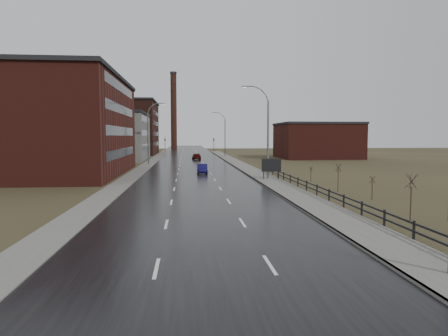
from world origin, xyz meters
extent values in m
plane|color=#2D2819|center=(0.00, 0.00, 0.00)|extent=(320.00, 320.00, 0.00)
cube|color=black|center=(0.00, 60.00, 0.03)|extent=(14.00, 300.00, 0.06)
cube|color=#595651|center=(8.60, 35.00, 0.09)|extent=(3.20, 180.00, 0.18)
cube|color=slate|center=(7.08, 35.00, 0.09)|extent=(0.16, 180.00, 0.18)
cube|color=#595651|center=(-8.20, 60.00, 0.06)|extent=(2.40, 260.00, 0.12)
cube|color=#471914|center=(-21.00, 45.00, 6.50)|extent=(22.00, 28.00, 13.00)
cube|color=black|center=(-21.00, 45.00, 13.25)|extent=(22.44, 28.56, 0.50)
cube|color=black|center=(-10.02, 45.00, 3.00)|extent=(0.06, 22.40, 1.20)
cube|color=black|center=(-10.02, 45.00, 6.00)|extent=(0.06, 22.40, 1.20)
cube|color=black|center=(-10.02, 45.00, 9.00)|extent=(0.06, 22.40, 1.20)
cube|color=black|center=(-10.02, 45.00, 12.00)|extent=(0.06, 22.40, 1.20)
cube|color=slate|center=(-18.00, 78.00, 5.00)|extent=(16.00, 20.00, 10.00)
cube|color=black|center=(-18.00, 78.00, 10.25)|extent=(16.32, 20.40, 0.50)
cube|color=black|center=(-10.02, 78.00, 3.00)|extent=(0.06, 16.00, 1.20)
cube|color=black|center=(-10.02, 78.00, 6.00)|extent=(0.06, 16.00, 1.20)
cube|color=black|center=(-10.02, 78.00, 9.00)|extent=(0.06, 16.00, 1.20)
cube|color=#331611|center=(-23.00, 108.00, 7.50)|extent=(26.00, 24.00, 15.00)
cube|color=black|center=(-23.00, 108.00, 15.25)|extent=(26.52, 24.48, 0.50)
cube|color=black|center=(-10.02, 108.00, 3.00)|extent=(0.06, 19.20, 1.20)
cube|color=black|center=(-10.02, 108.00, 6.00)|extent=(0.06, 19.20, 1.20)
cube|color=black|center=(-10.02, 108.00, 9.00)|extent=(0.06, 19.20, 1.20)
cube|color=black|center=(-10.02, 108.00, 12.00)|extent=(0.06, 19.20, 1.20)
cube|color=#471914|center=(30.30, 82.00, 4.00)|extent=(18.00, 16.00, 8.00)
cube|color=black|center=(30.30, 82.00, 8.25)|extent=(18.36, 16.32, 0.50)
cylinder|color=#331611|center=(-6.00, 150.00, 15.00)|extent=(2.40, 2.40, 30.00)
cylinder|color=black|center=(-6.00, 150.00, 30.30)|extent=(2.70, 2.70, 0.80)
cylinder|color=slate|center=(8.80, 36.00, 4.75)|extent=(0.24, 0.24, 9.50)
cylinder|color=slate|center=(8.63, 36.00, 9.90)|extent=(0.51, 0.14, 0.98)
cylinder|color=slate|center=(8.16, 36.00, 10.62)|extent=(0.81, 0.14, 0.81)
cylinder|color=slate|center=(7.44, 36.00, 11.09)|extent=(0.98, 0.14, 0.51)
cylinder|color=slate|center=(6.60, 36.00, 11.26)|extent=(1.01, 0.14, 0.14)
cube|color=slate|center=(5.91, 36.00, 11.21)|extent=(0.70, 0.28, 0.18)
cube|color=silver|center=(5.91, 36.00, 11.11)|extent=(0.50, 0.20, 0.04)
cylinder|color=slate|center=(-8.00, 62.00, 4.75)|extent=(0.24, 0.24, 9.50)
cylinder|color=slate|center=(-7.83, 62.00, 9.90)|extent=(0.51, 0.14, 0.98)
cylinder|color=slate|center=(-7.36, 62.00, 10.62)|extent=(0.81, 0.14, 0.81)
cylinder|color=slate|center=(-6.64, 62.00, 11.09)|extent=(0.98, 0.14, 0.51)
cylinder|color=slate|center=(-5.80, 62.00, 11.26)|extent=(1.01, 0.14, 0.14)
cube|color=slate|center=(-5.11, 62.00, 11.21)|extent=(0.70, 0.28, 0.18)
cube|color=silver|center=(-5.11, 62.00, 11.11)|extent=(0.50, 0.20, 0.04)
cylinder|color=slate|center=(8.80, 90.00, 4.75)|extent=(0.24, 0.24, 9.50)
cylinder|color=slate|center=(8.63, 90.00, 9.90)|extent=(0.51, 0.14, 0.98)
cylinder|color=slate|center=(8.16, 90.00, 10.62)|extent=(0.81, 0.14, 0.81)
cylinder|color=slate|center=(7.44, 90.00, 11.09)|extent=(0.98, 0.14, 0.51)
cylinder|color=slate|center=(6.60, 90.00, 11.26)|extent=(1.01, 0.14, 0.14)
cube|color=slate|center=(5.91, 90.00, 11.21)|extent=(0.70, 0.28, 0.18)
cube|color=silver|center=(5.91, 90.00, 11.11)|extent=(0.50, 0.20, 0.04)
cube|color=black|center=(10.30, 7.00, 0.55)|extent=(0.10, 0.10, 1.10)
cube|color=black|center=(10.30, 10.00, 0.55)|extent=(0.10, 0.10, 1.10)
cube|color=black|center=(10.30, 13.00, 0.55)|extent=(0.10, 0.10, 1.10)
cube|color=black|center=(10.30, 16.00, 0.55)|extent=(0.10, 0.10, 1.10)
cube|color=black|center=(10.30, 19.00, 0.55)|extent=(0.10, 0.10, 1.10)
cube|color=black|center=(10.30, 22.00, 0.55)|extent=(0.10, 0.10, 1.10)
cube|color=black|center=(10.30, 25.00, 0.55)|extent=(0.10, 0.10, 1.10)
cube|color=black|center=(10.30, 28.00, 0.55)|extent=(0.10, 0.10, 1.10)
cube|color=black|center=(10.30, 31.00, 0.55)|extent=(0.10, 0.10, 1.10)
cube|color=black|center=(10.30, 34.00, 0.55)|extent=(0.10, 0.10, 1.10)
cube|color=black|center=(10.30, 37.00, 0.55)|extent=(0.10, 0.10, 1.10)
cube|color=black|center=(10.30, 40.00, 0.55)|extent=(0.10, 0.10, 1.10)
cube|color=black|center=(10.30, 43.00, 0.55)|extent=(0.10, 0.10, 1.10)
cube|color=black|center=(10.30, 18.50, 0.95)|extent=(0.08, 53.00, 0.10)
cube|color=black|center=(10.30, 18.50, 0.55)|extent=(0.08, 53.00, 0.10)
cylinder|color=#382D23|center=(12.56, 11.16, 1.12)|extent=(0.08, 0.08, 2.24)
cylinder|color=#382D23|center=(12.61, 11.16, 2.58)|extent=(0.04, 0.75, 0.88)
cylinder|color=#382D23|center=(12.57, 11.20, 2.58)|extent=(0.71, 0.28, 0.89)
cylinder|color=#382D23|center=(12.52, 11.19, 2.58)|extent=(0.42, 0.63, 0.90)
cylinder|color=#382D23|center=(12.52, 11.13, 2.58)|extent=(0.42, 0.63, 0.90)
cylinder|color=#382D23|center=(12.57, 11.11, 2.58)|extent=(0.71, 0.28, 0.89)
cylinder|color=#382D23|center=(14.37, 19.98, 0.74)|extent=(0.08, 0.08, 1.48)
cylinder|color=#382D23|center=(14.42, 19.98, 1.70)|extent=(0.04, 0.50, 0.59)
cylinder|color=#382D23|center=(14.38, 20.03, 1.70)|extent=(0.48, 0.19, 0.60)
cylinder|color=#382D23|center=(14.33, 20.01, 1.70)|extent=(0.29, 0.43, 0.60)
cylinder|color=#382D23|center=(14.33, 19.95, 1.70)|extent=(0.29, 0.43, 0.60)
cylinder|color=#382D23|center=(14.38, 19.93, 1.70)|extent=(0.48, 0.19, 0.60)
cylinder|color=#382D23|center=(13.32, 24.85, 1.01)|extent=(0.08, 0.08, 2.02)
cylinder|color=#382D23|center=(13.37, 24.85, 2.32)|extent=(0.04, 0.68, 0.79)
cylinder|color=#382D23|center=(13.34, 24.89, 2.32)|extent=(0.64, 0.25, 0.80)
cylinder|color=#382D23|center=(13.28, 24.88, 2.32)|extent=(0.38, 0.57, 0.81)
cylinder|color=#382D23|center=(13.28, 24.82, 2.32)|extent=(0.38, 0.57, 0.81)
cylinder|color=#382D23|center=(13.34, 24.80, 2.32)|extent=(0.64, 0.25, 0.80)
cylinder|color=#382D23|center=(13.50, 33.73, 0.64)|extent=(0.08, 0.08, 1.27)
cylinder|color=#382D23|center=(13.55, 33.73, 1.46)|extent=(0.04, 0.44, 0.51)
cylinder|color=#382D23|center=(13.51, 33.77, 1.46)|extent=(0.42, 0.17, 0.52)
cylinder|color=#382D23|center=(13.46, 33.76, 1.46)|extent=(0.26, 0.37, 0.52)
cylinder|color=#382D23|center=(13.46, 33.70, 1.46)|extent=(0.26, 0.37, 0.52)
cylinder|color=#382D23|center=(13.51, 33.68, 1.46)|extent=(0.42, 0.17, 0.52)
cube|color=black|center=(8.19, 35.41, 0.90)|extent=(0.10, 0.10, 1.80)
cube|color=black|center=(10.01, 35.41, 0.90)|extent=(0.10, 0.10, 1.80)
cube|color=silver|center=(9.10, 35.36, 1.82)|extent=(2.28, 0.08, 1.45)
cube|color=black|center=(9.10, 35.31, 1.82)|extent=(2.38, 0.04, 1.55)
cylinder|color=black|center=(-8.00, 120.00, 2.60)|extent=(0.16, 0.16, 5.20)
imported|color=black|center=(-8.00, 120.00, 4.75)|extent=(0.58, 2.73, 1.10)
sphere|color=#FF190C|center=(-8.00, 119.85, 5.05)|extent=(0.18, 0.18, 0.18)
cylinder|color=black|center=(8.00, 120.00, 2.60)|extent=(0.16, 0.16, 5.20)
imported|color=black|center=(8.00, 120.00, 4.75)|extent=(0.58, 2.73, 1.10)
sphere|color=#FF190C|center=(8.00, 119.85, 5.05)|extent=(0.18, 0.18, 0.18)
imported|color=#110E47|center=(1.13, 44.48, 0.67)|extent=(1.41, 4.05, 1.33)
imported|color=#420B0C|center=(1.17, 77.27, 0.76)|extent=(2.09, 4.58, 1.52)
camera|label=1|loc=(-1.07, -11.75, 5.34)|focal=32.00mm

